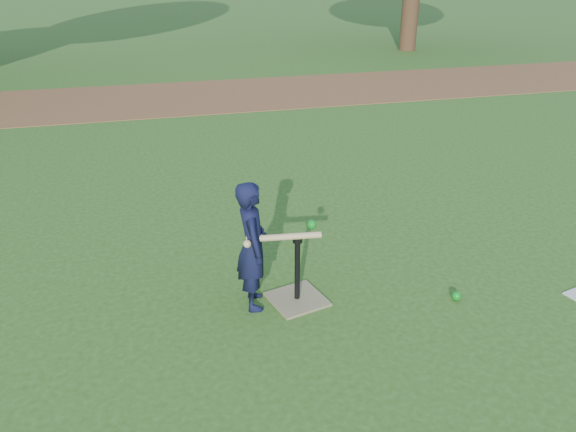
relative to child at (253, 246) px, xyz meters
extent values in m
plane|color=#285116|center=(0.72, 0.13, -0.55)|extent=(80.00, 80.00, 0.00)
cube|color=brown|center=(0.72, 7.63, -0.54)|extent=(24.00, 3.00, 0.01)
imported|color=black|center=(0.00, 0.00, 0.00)|extent=(0.30, 0.42, 1.09)
sphere|color=#0B811A|center=(1.66, -0.39, -0.51)|extent=(0.08, 0.08, 0.08)
cube|color=#837753|center=(0.36, -0.05, -0.54)|extent=(0.52, 0.52, 0.02)
cylinder|color=black|center=(0.36, -0.05, -0.25)|extent=(0.05, 0.05, 0.55)
cylinder|color=black|center=(0.36, -0.05, 0.04)|extent=(0.08, 0.08, 0.06)
cylinder|color=tan|center=(0.24, -0.07, 0.08)|extent=(0.60, 0.13, 0.05)
sphere|color=tan|center=(-0.06, -0.11, 0.08)|extent=(0.06, 0.06, 0.06)
sphere|color=#0B811A|center=(0.50, 0.03, 0.11)|extent=(0.08, 0.08, 0.08)
camera|label=1|loc=(-0.73, -3.88, 2.11)|focal=35.00mm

